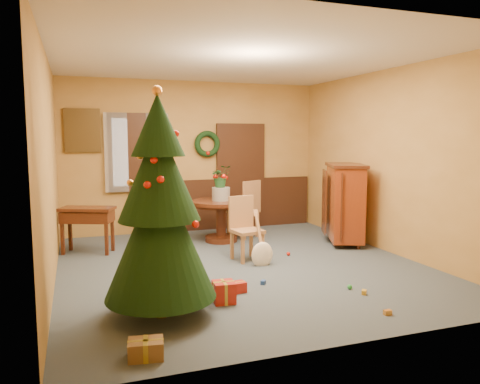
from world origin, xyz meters
name	(u,v)px	position (x,y,z in m)	size (l,w,h in m)	color
room_envelope	(205,174)	(0.21, 2.70, 1.12)	(5.50, 5.50, 5.50)	#34434C
dining_table	(221,213)	(0.19, 1.59, 0.51)	(1.06, 1.06, 0.73)	black
urn	(221,194)	(0.19, 1.59, 0.84)	(0.32, 0.32, 0.23)	slate
centerpiece_plant	(221,176)	(0.19, 1.59, 1.15)	(0.35, 0.30, 0.39)	#1E4C23
chair_near	(245,226)	(0.17, 0.32, 0.51)	(0.47, 0.47, 0.95)	#98643C
chair_far	(247,207)	(0.72, 1.72, 0.56)	(0.62, 0.62, 1.05)	#98643C
guitar	(262,239)	(0.28, -0.10, 0.39)	(0.33, 0.15, 0.77)	#F5E8CC
plant_stand	(157,213)	(-0.89, 1.80, 0.53)	(0.33, 0.33, 0.84)	black
stand_plant	(157,183)	(-0.89, 1.80, 1.05)	(0.22, 0.18, 0.40)	#19471E
christmas_tree	(159,210)	(-1.42, -1.52, 1.11)	(1.13, 1.13, 2.34)	#382111
writing_desk	(87,219)	(-2.05, 1.51, 0.55)	(0.92, 0.69, 0.73)	black
sideboard	(345,201)	(2.15, 0.72, 0.74)	(0.94, 1.21, 1.38)	#581A0A
gift_a	(146,349)	(-1.71, -2.40, 0.08)	(0.32, 0.25, 0.16)	brown
gift_b	(224,292)	(-0.69, -1.35, 0.12)	(0.25, 0.25, 0.24)	#A22015
gift_c	(140,295)	(-1.58, -1.02, 0.08)	(0.35, 0.31, 0.16)	brown
gift_d	(231,288)	(-0.52, -1.09, 0.06)	(0.36, 0.18, 0.13)	#A22015
toy_a	(263,282)	(-0.04, -0.91, 0.03)	(0.08, 0.05, 0.05)	#214492
toy_b	(350,287)	(0.88, -1.44, 0.03)	(0.06, 0.06, 0.06)	green
toy_c	(364,292)	(0.94, -1.65, 0.03)	(0.08, 0.05, 0.05)	gold
toy_d	(288,254)	(0.87, 0.27, 0.03)	(0.06, 0.06, 0.06)	red
toy_e	(388,312)	(0.80, -2.28, 0.03)	(0.08, 0.05, 0.05)	orange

